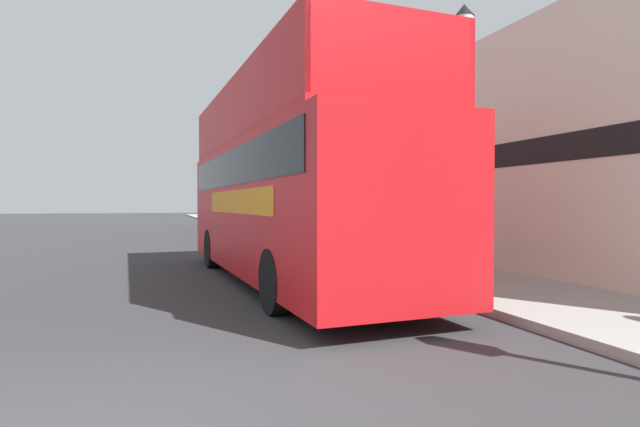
# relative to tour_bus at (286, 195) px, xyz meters

# --- Properties ---
(ground_plane) EXTENTS (144.00, 144.00, 0.00)m
(ground_plane) POSITION_rel_tour_bus_xyz_m (-3.35, 14.42, -1.88)
(ground_plane) COLOR #333335
(sidewalk) EXTENTS (2.98, 108.00, 0.14)m
(sidewalk) POSITION_rel_tour_bus_xyz_m (3.48, 11.42, -1.81)
(sidewalk) COLOR #999993
(sidewalk) RESTS_ON ground_plane
(pub_white_frontage) EXTENTS (6.01, 12.86, 5.75)m
(pub_white_frontage) POSITION_rel_tour_bus_xyz_m (7.97, -0.86, 0.99)
(pub_white_frontage) COLOR silver
(pub_white_frontage) RESTS_ON ground_plane
(brick_terrace_rear) EXTENTS (6.00, 22.00, 9.18)m
(brick_terrace_rear) POSITION_rel_tour_bus_xyz_m (7.98, 17.01, 2.71)
(brick_terrace_rear) COLOR brown
(brick_terrace_rear) RESTS_ON ground_plane
(tour_bus) EXTENTS (2.92, 10.05, 4.21)m
(tour_bus) POSITION_rel_tour_bus_xyz_m (0.00, 0.00, 0.00)
(tour_bus) COLOR red
(tour_bus) RESTS_ON ground_plane
(parked_car_ahead_of_bus) EXTENTS (1.92, 3.98, 1.51)m
(parked_car_ahead_of_bus) POSITION_rel_tour_bus_xyz_m (0.85, 6.99, -1.17)
(parked_car_ahead_of_bus) COLOR #9E9EA3
(parked_car_ahead_of_bus) RESTS_ON ground_plane
(lamp_post_nearest) EXTENTS (0.35, 0.35, 5.15)m
(lamp_post_nearest) POSITION_rel_tour_bus_xyz_m (2.63, -2.68, 1.77)
(lamp_post_nearest) COLOR black
(lamp_post_nearest) RESTS_ON sidewalk
(lamp_post_second) EXTENTS (0.35, 0.35, 4.97)m
(lamp_post_second) POSITION_rel_tour_bus_xyz_m (2.55, 4.48, 1.67)
(lamp_post_second) COLOR black
(lamp_post_second) RESTS_ON sidewalk
(lamp_post_third) EXTENTS (0.35, 0.35, 4.87)m
(lamp_post_third) POSITION_rel_tour_bus_xyz_m (2.36, 11.64, 1.61)
(lamp_post_third) COLOR black
(lamp_post_third) RESTS_ON sidewalk
(litter_bin) EXTENTS (0.48, 0.48, 1.00)m
(litter_bin) POSITION_rel_tour_bus_xyz_m (3.63, -1.21, -1.21)
(litter_bin) COLOR black
(litter_bin) RESTS_ON sidewalk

